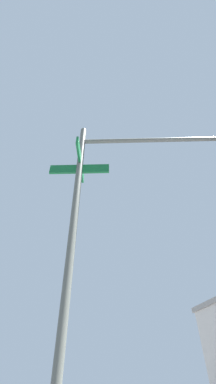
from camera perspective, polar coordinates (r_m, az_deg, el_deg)
The scene contains 1 object.
traffic_signal_near at distance 4.41m, azimuth 10.41°, elevation 0.62°, with size 1.79×3.49×6.13m.
Camera 1 is at (-4.26, -8.04, 1.48)m, focal length 23.83 mm.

